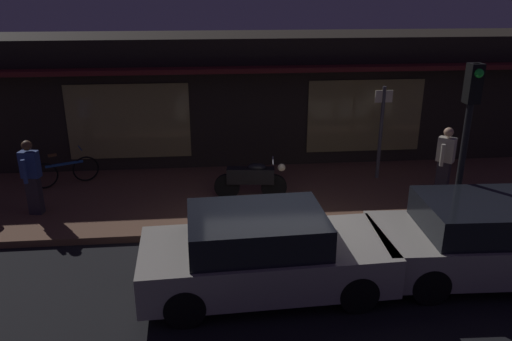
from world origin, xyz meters
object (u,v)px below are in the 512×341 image
at_px(sign_post, 381,127).
at_px(parked_car_far, 489,239).
at_px(motorcycle, 252,179).
at_px(traffic_light_pole, 467,126).
at_px(parked_car_near, 263,253).
at_px(person_photographer, 32,176).
at_px(bicycle_parked, 65,171).
at_px(person_bystander, 445,160).

height_order(sign_post, parked_car_far, sign_post).
relative_size(motorcycle, sign_post, 0.71).
bearing_deg(traffic_light_pole, parked_car_far, -81.05).
height_order(motorcycle, parked_car_far, parked_car_far).
bearing_deg(parked_car_near, motorcycle, 87.84).
distance_m(sign_post, parked_car_near, 5.88).
bearing_deg(sign_post, motorcycle, -162.46).
bearing_deg(motorcycle, person_photographer, -175.66).
xyz_separation_m(parked_car_near, parked_car_far, (3.98, 0.11, 0.00)).
relative_size(person_photographer, parked_car_near, 0.40).
bearing_deg(motorcycle, bicycle_parked, 163.76).
bearing_deg(person_photographer, sign_post, 9.94).
bearing_deg(bicycle_parked, parked_car_far, -29.68).
xyz_separation_m(person_photographer, traffic_light_pole, (8.48, -2.12, 1.45)).
distance_m(person_photographer, parked_car_far, 9.18).
bearing_deg(sign_post, person_photographer, -170.06).
distance_m(bicycle_parked, sign_post, 8.03).
bearing_deg(sign_post, bicycle_parked, 178.08).
distance_m(bicycle_parked, person_photographer, 1.79).
bearing_deg(sign_post, traffic_light_pole, -85.02).
height_order(traffic_light_pole, parked_car_near, traffic_light_pole).
relative_size(person_bystander, sign_post, 0.70).
xyz_separation_m(motorcycle, sign_post, (3.38, 1.07, 0.86)).
xyz_separation_m(bicycle_parked, traffic_light_pole, (8.28, -3.82, 1.97)).
bearing_deg(parked_car_far, parked_car_near, -178.44).
relative_size(traffic_light_pole, parked_car_far, 0.86).
bearing_deg(person_photographer, parked_car_far, -19.78).
bearing_deg(person_photographer, motorcycle, 4.34).
xyz_separation_m(person_photographer, parked_car_near, (4.65, -3.21, -0.32)).
xyz_separation_m(person_photographer, person_bystander, (9.31, 0.15, 0.00)).
distance_m(motorcycle, bicycle_parked, 4.78).
height_order(sign_post, parked_car_near, sign_post).
relative_size(person_bystander, traffic_light_pole, 0.46).
bearing_deg(traffic_light_pole, motorcycle, 146.06).
distance_m(person_bystander, traffic_light_pole, 2.82).
relative_size(sign_post, traffic_light_pole, 0.67).
xyz_separation_m(traffic_light_pole, parked_car_far, (0.16, -0.99, -1.77)).
xyz_separation_m(sign_post, parked_car_near, (-3.52, -4.65, -0.81)).
distance_m(parked_car_near, parked_car_far, 3.98).
distance_m(person_photographer, person_bystander, 9.32).
distance_m(motorcycle, parked_car_far, 5.18).
relative_size(bicycle_parked, parked_car_near, 0.37).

